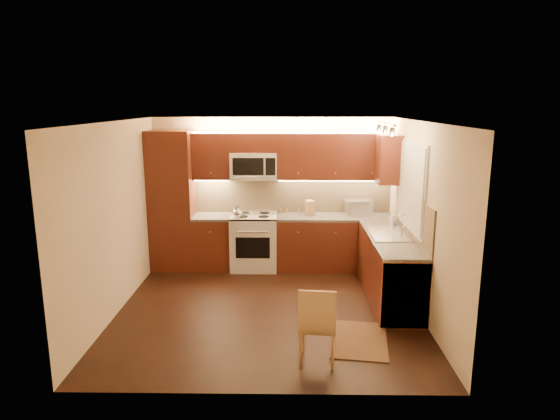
{
  "coord_description": "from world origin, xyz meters",
  "views": [
    {
      "loc": [
        0.25,
        -6.21,
        2.73
      ],
      "look_at": [
        0.15,
        0.55,
        1.25
      ],
      "focal_mm": 31.44,
      "sensor_mm": 36.0,
      "label": 1
    }
  ],
  "objects_px": {
    "microwave": "(254,166)",
    "toaster_oven": "(358,207)",
    "stove": "(254,242)",
    "knife_block": "(310,208)",
    "sink": "(389,229)",
    "soap_bottle": "(393,218)",
    "dining_chair": "(318,324)",
    "kettle": "(237,212)"
  },
  "relations": [
    {
      "from": "stove",
      "to": "toaster_oven",
      "type": "xyz_separation_m",
      "value": [
        1.73,
        0.11,
        0.57
      ]
    },
    {
      "from": "dining_chair",
      "to": "knife_block",
      "type": "bearing_deg",
      "value": 95.22
    },
    {
      "from": "kettle",
      "to": "toaster_oven",
      "type": "height_order",
      "value": "toaster_oven"
    },
    {
      "from": "sink",
      "to": "soap_bottle",
      "type": "distance_m",
      "value": 0.63
    },
    {
      "from": "toaster_oven",
      "to": "dining_chair",
      "type": "xyz_separation_m",
      "value": [
        -0.85,
        -3.17,
        -0.59
      ]
    },
    {
      "from": "stove",
      "to": "sink",
      "type": "xyz_separation_m",
      "value": [
        2.0,
        -1.12,
        0.52
      ]
    },
    {
      "from": "stove",
      "to": "knife_block",
      "type": "distance_m",
      "value": 1.09
    },
    {
      "from": "sink",
      "to": "soap_bottle",
      "type": "bearing_deg",
      "value": 72.69
    },
    {
      "from": "stove",
      "to": "kettle",
      "type": "xyz_separation_m",
      "value": [
        -0.25,
        -0.2,
        0.56
      ]
    },
    {
      "from": "soap_bottle",
      "to": "dining_chair",
      "type": "height_order",
      "value": "soap_bottle"
    },
    {
      "from": "sink",
      "to": "kettle",
      "type": "height_order",
      "value": "kettle"
    },
    {
      "from": "microwave",
      "to": "dining_chair",
      "type": "relative_size",
      "value": 0.87
    },
    {
      "from": "stove",
      "to": "microwave",
      "type": "height_order",
      "value": "microwave"
    },
    {
      "from": "soap_bottle",
      "to": "knife_block",
      "type": "bearing_deg",
      "value": 130.54
    },
    {
      "from": "stove",
      "to": "knife_block",
      "type": "bearing_deg",
      "value": 5.61
    },
    {
      "from": "microwave",
      "to": "sink",
      "type": "height_order",
      "value": "microwave"
    },
    {
      "from": "microwave",
      "to": "soap_bottle",
      "type": "distance_m",
      "value": 2.4
    },
    {
      "from": "microwave",
      "to": "sink",
      "type": "xyz_separation_m",
      "value": [
        2.0,
        -1.26,
        -0.74
      ]
    },
    {
      "from": "microwave",
      "to": "toaster_oven",
      "type": "distance_m",
      "value": 1.86
    },
    {
      "from": "stove",
      "to": "dining_chair",
      "type": "bearing_deg",
      "value": -73.93
    },
    {
      "from": "microwave",
      "to": "knife_block",
      "type": "height_order",
      "value": "microwave"
    },
    {
      "from": "sink",
      "to": "soap_bottle",
      "type": "xyz_separation_m",
      "value": [
        0.19,
        0.6,
        0.02
      ]
    },
    {
      "from": "kettle",
      "to": "soap_bottle",
      "type": "distance_m",
      "value": 2.46
    },
    {
      "from": "sink",
      "to": "knife_block",
      "type": "bearing_deg",
      "value": 131.27
    },
    {
      "from": "microwave",
      "to": "kettle",
      "type": "xyz_separation_m",
      "value": [
        -0.25,
        -0.34,
        -0.7
      ]
    },
    {
      "from": "stove",
      "to": "knife_block",
      "type": "relative_size",
      "value": 3.74
    },
    {
      "from": "microwave",
      "to": "kettle",
      "type": "relative_size",
      "value": 3.87
    },
    {
      "from": "stove",
      "to": "soap_bottle",
      "type": "distance_m",
      "value": 2.31
    },
    {
      "from": "toaster_oven",
      "to": "stove",
      "type": "bearing_deg",
      "value": 175.7
    },
    {
      "from": "soap_bottle",
      "to": "dining_chair",
      "type": "relative_size",
      "value": 0.22
    },
    {
      "from": "sink",
      "to": "toaster_oven",
      "type": "xyz_separation_m",
      "value": [
        -0.27,
        1.24,
        0.05
      ]
    },
    {
      "from": "stove",
      "to": "soap_bottle",
      "type": "xyz_separation_m",
      "value": [
        2.19,
        -0.52,
        0.54
      ]
    },
    {
      "from": "knife_block",
      "to": "soap_bottle",
      "type": "height_order",
      "value": "knife_block"
    },
    {
      "from": "dining_chair",
      "to": "soap_bottle",
      "type": "bearing_deg",
      "value": 68.85
    },
    {
      "from": "stove",
      "to": "toaster_oven",
      "type": "relative_size",
      "value": 2.15
    },
    {
      "from": "sink",
      "to": "kettle",
      "type": "bearing_deg",
      "value": 157.68
    },
    {
      "from": "sink",
      "to": "kettle",
      "type": "xyz_separation_m",
      "value": [
        -2.25,
        0.92,
        0.04
      ]
    },
    {
      "from": "knife_block",
      "to": "dining_chair",
      "type": "distance_m",
      "value": 3.2
    },
    {
      "from": "microwave",
      "to": "toaster_oven",
      "type": "height_order",
      "value": "microwave"
    },
    {
      "from": "stove",
      "to": "soap_bottle",
      "type": "relative_size",
      "value": 4.77
    },
    {
      "from": "kettle",
      "to": "toaster_oven",
      "type": "relative_size",
      "value": 0.46
    },
    {
      "from": "soap_bottle",
      "to": "dining_chair",
      "type": "xyz_separation_m",
      "value": [
        -1.31,
        -2.53,
        -0.56
      ]
    }
  ]
}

